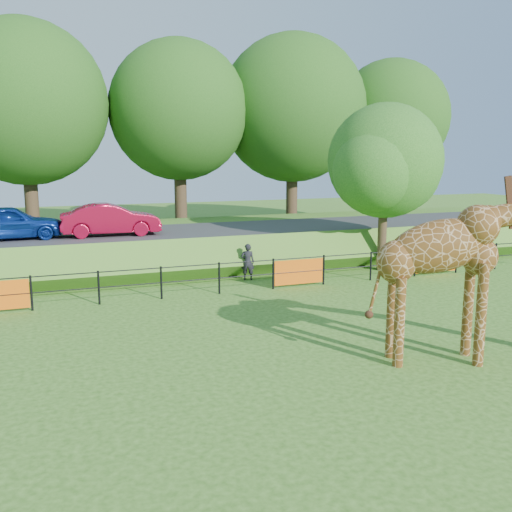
% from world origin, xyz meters
% --- Properties ---
extents(ground, '(90.00, 90.00, 0.00)m').
position_xyz_m(ground, '(0.00, 0.00, 0.00)').
color(ground, '#315D17').
rests_on(ground, ground).
extents(giraffe, '(5.34, 2.53, 3.78)m').
position_xyz_m(giraffe, '(3.78, -0.24, 1.89)').
color(giraffe, '#5B3512').
rests_on(giraffe, ground).
extents(perimeter_fence, '(28.07, 0.10, 1.10)m').
position_xyz_m(perimeter_fence, '(0.00, 8.00, 0.55)').
color(perimeter_fence, black).
rests_on(perimeter_fence, ground).
extents(embankment, '(40.00, 9.00, 1.30)m').
position_xyz_m(embankment, '(0.00, 15.50, 0.65)').
color(embankment, '#315D17').
rests_on(embankment, ground).
extents(road, '(40.00, 5.00, 0.12)m').
position_xyz_m(road, '(0.00, 14.00, 1.36)').
color(road, '#333335').
rests_on(road, embankment).
extents(car_blue, '(4.08, 1.79, 1.37)m').
position_xyz_m(car_blue, '(-6.79, 13.86, 2.10)').
color(car_blue, '#143BA6').
rests_on(car_blue, road).
extents(car_red, '(4.03, 1.53, 1.31)m').
position_xyz_m(car_red, '(-2.91, 13.62, 2.08)').
color(car_red, '#A90C2D').
rests_on(car_red, road).
extents(visitor, '(0.59, 0.49, 1.40)m').
position_xyz_m(visitor, '(1.65, 9.71, 0.70)').
color(visitor, black).
rests_on(visitor, ground).
extents(tree_east, '(5.40, 4.71, 6.76)m').
position_xyz_m(tree_east, '(7.60, 9.63, 4.28)').
color(tree_east, '#382819').
rests_on(tree_east, ground).
extents(bg_tree_line, '(37.30, 8.80, 11.82)m').
position_xyz_m(bg_tree_line, '(1.89, 22.00, 7.19)').
color(bg_tree_line, '#382819').
rests_on(bg_tree_line, ground).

